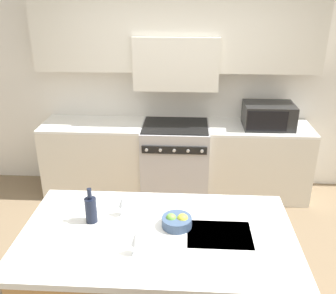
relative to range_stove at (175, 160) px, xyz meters
name	(u,v)px	position (x,y,z in m)	size (l,w,h in m)	color
ground_plane	(167,289)	(0.00, -1.70, -0.46)	(10.00, 10.00, 0.00)	#7A664C
back_cabinetry	(177,65)	(0.00, 0.27, 1.12)	(10.00, 0.46, 2.70)	silver
back_counter	(175,159)	(0.00, 0.02, 0.00)	(3.26, 0.62, 0.92)	silver
range_stove	(175,160)	(0.00, 0.00, 0.00)	(0.81, 0.70, 0.92)	#B7B7BC
microwave	(268,116)	(1.09, 0.02, 0.60)	(0.58, 0.42, 0.28)	black
kitchen_island	(158,282)	(-0.04, -2.10, -0.01)	(1.89, 1.06, 0.90)	#B7844C
wine_bottle	(91,209)	(-0.53, -1.99, 0.54)	(0.08, 0.08, 0.27)	black
wine_glass_near	(136,239)	(-0.16, -2.33, 0.56)	(0.07, 0.07, 0.17)	white
wine_glass_far	(123,201)	(-0.31, -1.90, 0.56)	(0.07, 0.07, 0.17)	white
fruit_bowl	(177,221)	(0.09, -2.02, 0.48)	(0.21, 0.21, 0.10)	#384C6B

